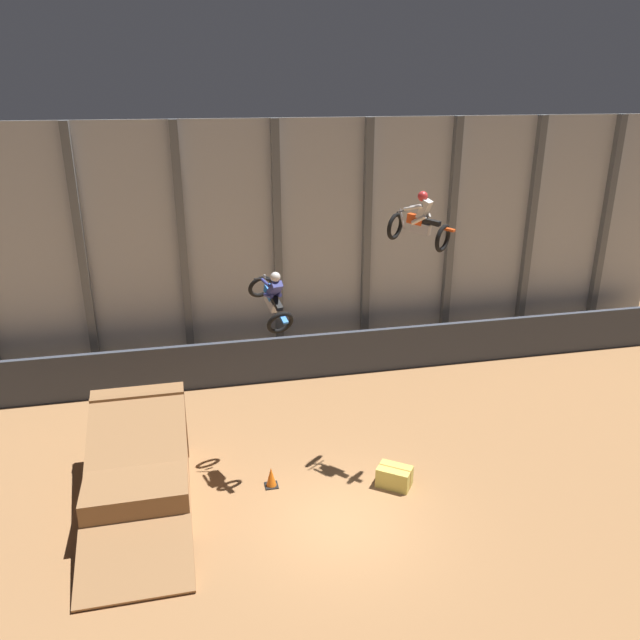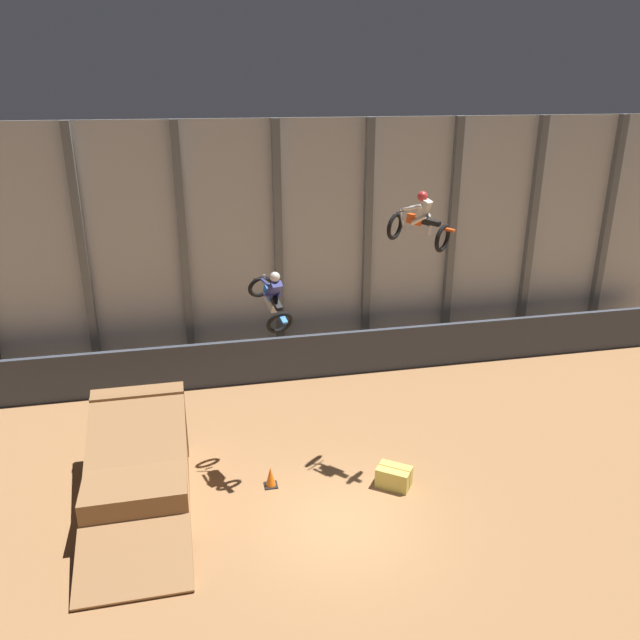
% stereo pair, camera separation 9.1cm
% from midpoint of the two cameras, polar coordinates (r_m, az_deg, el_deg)
% --- Properties ---
extents(ground_plane, '(60.00, 60.00, 0.00)m').
position_cam_midpoint_polar(ground_plane, '(16.52, 1.81, -17.93)').
color(ground_plane, '#996B42').
extents(arena_back_wall, '(32.00, 0.40, 9.24)m').
position_cam_midpoint_polar(arena_back_wall, '(23.11, -4.07, 6.45)').
color(arena_back_wall, '#ADB2B7').
rests_on(arena_back_wall, ground_plane).
extents(lower_barrier, '(31.36, 0.20, 1.70)m').
position_cam_midpoint_polar(lower_barrier, '(23.03, -3.29, -3.54)').
color(lower_barrier, '#383D47').
rests_on(lower_barrier, ground_plane).
extents(dirt_ramp, '(2.56, 5.94, 2.36)m').
position_cam_midpoint_polar(dirt_ramp, '(17.68, -16.31, -12.83)').
color(dirt_ramp, olive).
rests_on(dirt_ramp, ground_plane).
extents(rider_bike_left_air, '(1.12, 1.90, 1.69)m').
position_cam_midpoint_polar(rider_bike_left_air, '(16.31, -4.59, 1.99)').
color(rider_bike_left_air, black).
extents(rider_bike_right_air, '(1.59, 1.66, 1.51)m').
position_cam_midpoint_polar(rider_bike_right_air, '(16.48, 8.98, 8.69)').
color(rider_bike_right_air, black).
extents(traffic_cone_near_ramp, '(0.36, 0.36, 0.58)m').
position_cam_midpoint_polar(traffic_cone_near_ramp, '(17.58, -4.64, -14.14)').
color(traffic_cone_near_ramp, black).
rests_on(traffic_cone_near_ramp, ground_plane).
extents(hay_bale_trackside, '(1.08, 1.02, 0.57)m').
position_cam_midpoint_polar(hay_bale_trackside, '(17.67, 6.66, -14.03)').
color(hay_bale_trackside, '#CCB751').
rests_on(hay_bale_trackside, ground_plane).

